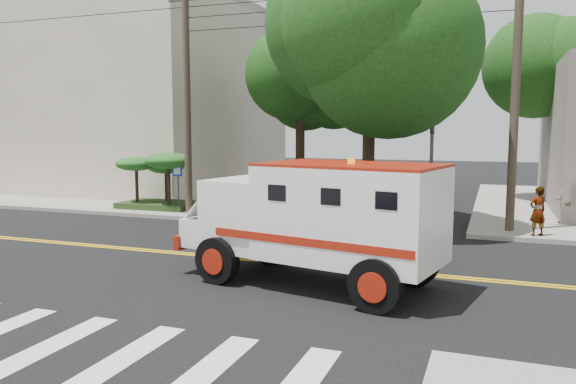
% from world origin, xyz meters
% --- Properties ---
extents(ground, '(100.00, 100.00, 0.00)m').
position_xyz_m(ground, '(0.00, 0.00, 0.00)').
color(ground, black).
rests_on(ground, ground).
extents(sidewalk_nw, '(17.00, 17.00, 0.15)m').
position_xyz_m(sidewalk_nw, '(-13.50, 13.50, 0.07)').
color(sidewalk_nw, gray).
rests_on(sidewalk_nw, ground).
extents(building_left, '(16.00, 14.00, 10.00)m').
position_xyz_m(building_left, '(-15.50, 15.00, 5.15)').
color(building_left, '#C1B29E').
rests_on(building_left, sidewalk_nw).
extents(utility_pole_left, '(0.28, 0.28, 9.00)m').
position_xyz_m(utility_pole_left, '(-5.60, 6.00, 4.50)').
color(utility_pole_left, '#382D23').
rests_on(utility_pole_left, ground).
extents(utility_pole_right, '(0.28, 0.28, 9.00)m').
position_xyz_m(utility_pole_right, '(6.30, 6.20, 4.50)').
color(utility_pole_right, '#382D23').
rests_on(utility_pole_right, ground).
extents(tree_main, '(6.08, 5.70, 9.85)m').
position_xyz_m(tree_main, '(1.94, 6.21, 7.20)').
color(tree_main, black).
rests_on(tree_main, ground).
extents(tree_left, '(4.48, 4.20, 7.70)m').
position_xyz_m(tree_left, '(-2.68, 11.79, 5.73)').
color(tree_left, black).
rests_on(tree_left, ground).
extents(tree_right, '(4.80, 4.50, 8.20)m').
position_xyz_m(tree_right, '(8.84, 15.77, 6.09)').
color(tree_right, black).
rests_on(tree_right, ground).
extents(traffic_signal, '(0.15, 0.18, 3.60)m').
position_xyz_m(traffic_signal, '(3.80, 5.60, 2.23)').
color(traffic_signal, '#3F3F42').
rests_on(traffic_signal, ground).
extents(accessibility_sign, '(0.45, 0.10, 2.02)m').
position_xyz_m(accessibility_sign, '(-6.20, 6.17, 1.37)').
color(accessibility_sign, '#3F3F42').
rests_on(accessibility_sign, ground).
extents(palm_planter, '(3.52, 2.63, 2.36)m').
position_xyz_m(palm_planter, '(-7.44, 6.62, 1.65)').
color(palm_planter, '#1E3314').
rests_on(palm_planter, sidewalk_nw).
extents(armored_truck, '(6.34, 3.40, 2.74)m').
position_xyz_m(armored_truck, '(2.18, -1.71, 1.56)').
color(armored_truck, white).
rests_on(armored_truck, ground).
extents(pedestrian_a, '(0.67, 0.62, 1.54)m').
position_xyz_m(pedestrian_a, '(7.08, 5.50, 0.92)').
color(pedestrian_a, gray).
rests_on(pedestrian_a, sidewalk_ne).
extents(pedestrian_b, '(0.92, 0.80, 1.62)m').
position_xyz_m(pedestrian_b, '(8.17, 8.28, 0.96)').
color(pedestrian_b, gray).
rests_on(pedestrian_b, sidewalk_ne).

